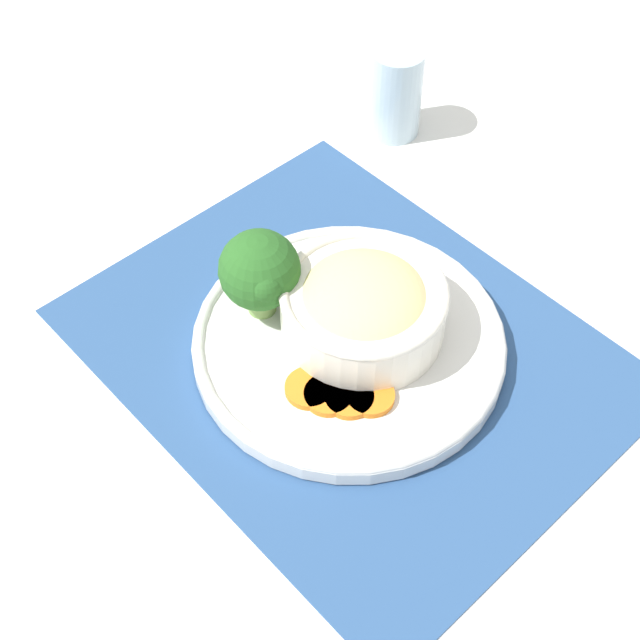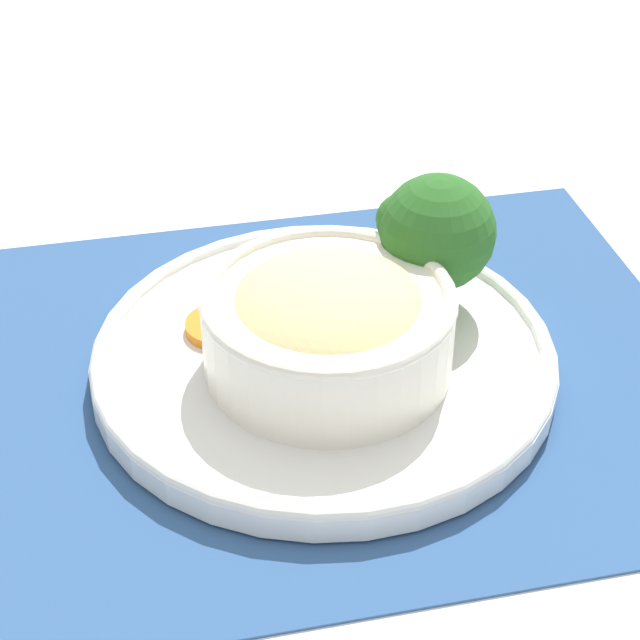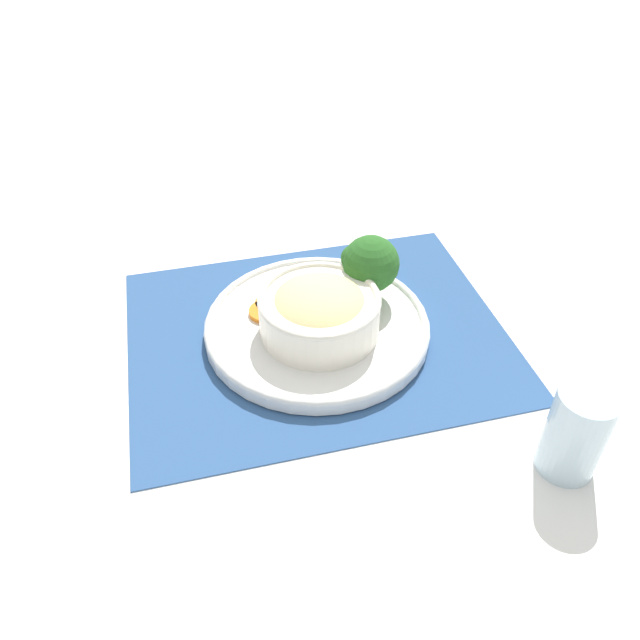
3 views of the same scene
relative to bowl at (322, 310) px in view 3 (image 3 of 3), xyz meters
The scene contains 10 objects.
ground_plane 0.06m from the bowl, 101.62° to the left, with size 4.00×4.00×0.00m, color white.
placemat 0.05m from the bowl, 101.62° to the left, with size 0.51×0.41×0.00m.
plate 0.04m from the bowl, 101.62° to the left, with size 0.30×0.30×0.02m.
bowl is the anchor object (origin of this frame).
broccoli_floret 0.10m from the bowl, 37.01° to the left, with size 0.08×0.08×0.09m.
carrot_slice_near 0.09m from the bowl, 107.71° to the left, with size 0.04×0.04×0.01m.
carrot_slice_middle 0.09m from the bowl, 119.95° to the left, with size 0.04×0.04×0.01m.
carrot_slice_far 0.09m from the bowl, 132.34° to the left, with size 0.04×0.04×0.01m.
carrot_slice_extra 0.09m from the bowl, 144.99° to the left, with size 0.04×0.04×0.01m.
water_glass 0.32m from the bowl, 48.33° to the right, with size 0.06×0.06×0.11m.
Camera 3 is at (-0.11, -0.61, 0.55)m, focal length 35.00 mm.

